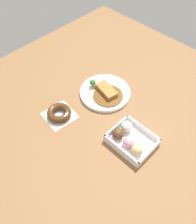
# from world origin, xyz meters

# --- Properties ---
(ground_plane) EXTENTS (1.60, 1.60, 0.00)m
(ground_plane) POSITION_xyz_m (0.00, 0.00, 0.00)
(ground_plane) COLOR brown
(curry_plate) EXTENTS (0.26, 0.26, 0.06)m
(curry_plate) POSITION_xyz_m (-0.15, 0.13, 0.01)
(curry_plate) COLOR white
(curry_plate) RESTS_ON ground_plane
(donut_box) EXTENTS (0.19, 0.16, 0.06)m
(donut_box) POSITION_xyz_m (0.13, -0.01, 0.03)
(donut_box) COLOR white
(donut_box) RESTS_ON ground_plane
(chocolate_ring_donut) EXTENTS (0.15, 0.15, 0.04)m
(chocolate_ring_donut) POSITION_xyz_m (-0.21, -0.13, 0.02)
(chocolate_ring_donut) COLOR white
(chocolate_ring_donut) RESTS_ON ground_plane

